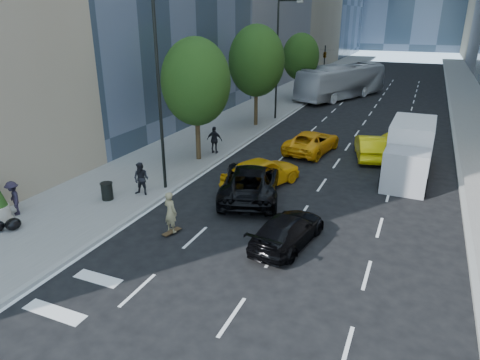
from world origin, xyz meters
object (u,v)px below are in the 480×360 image
at_px(skateboarder, 171,215).
at_px(box_truck, 410,150).
at_px(trash_can, 107,191).
at_px(city_bus, 342,82).
at_px(black_sedan_mercedes, 288,230).
at_px(black_sedan_lincoln, 251,181).

height_order(skateboarder, box_truck, box_truck).
bearing_deg(trash_can, city_bus, 81.43).
distance_m(skateboarder, black_sedan_mercedes, 4.90).
xyz_separation_m(black_sedan_lincoln, trash_can, (-6.25, -3.50, -0.27)).
xyz_separation_m(black_sedan_mercedes, box_truck, (3.95, 10.29, 0.93)).
distance_m(black_sedan_mercedes, box_truck, 11.06).
relative_size(black_sedan_lincoln, trash_can, 7.24).
bearing_deg(city_bus, black_sedan_lincoln, -65.06).
height_order(skateboarder, black_sedan_lincoln, skateboarder).
xyz_separation_m(skateboarder, black_sedan_lincoln, (1.57, 5.11, -0.05)).
bearing_deg(city_bus, box_truck, -47.97).
bearing_deg(black_sedan_lincoln, black_sedan_mercedes, 111.74).
height_order(black_sedan_mercedes, trash_can, black_sedan_mercedes).
bearing_deg(skateboarder, black_sedan_mercedes, -151.64).
bearing_deg(city_bus, skateboarder, -67.95).
distance_m(black_sedan_lincoln, trash_can, 7.17).
height_order(black_sedan_lincoln, box_truck, box_truck).
bearing_deg(black_sedan_mercedes, box_truck, -102.62).
bearing_deg(box_truck, black_sedan_lincoln, -137.47).
distance_m(skateboarder, black_sedan_lincoln, 5.34).
xyz_separation_m(skateboarder, city_bus, (0.37, 35.14, 0.95)).
height_order(black_sedan_lincoln, city_bus, city_bus).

